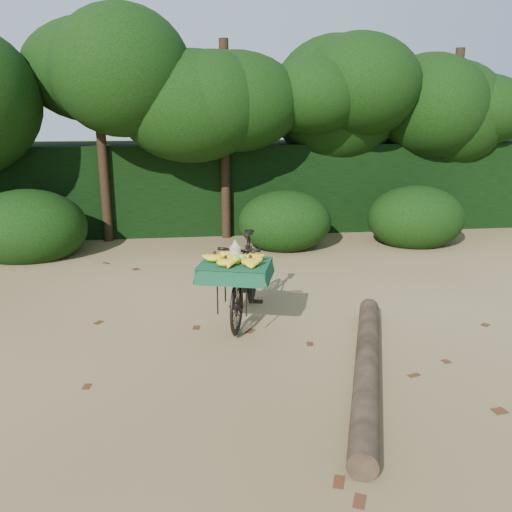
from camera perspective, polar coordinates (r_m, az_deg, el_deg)
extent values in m
plane|color=tan|center=(5.81, -4.16, -10.26)|extent=(80.00, 80.00, 0.00)
imported|color=black|center=(6.57, -1.18, -2.25)|extent=(0.95, 1.80, 1.04)
cube|color=black|center=(5.91, -2.22, -0.91)|extent=(0.49, 0.54, 0.03)
cube|color=#16552D|center=(5.90, -2.22, -0.75)|extent=(0.89, 0.81, 0.01)
ellipsoid|color=#97AC29|center=(5.88, -1.52, -0.27)|extent=(0.10, 0.08, 0.11)
ellipsoid|color=#97AC29|center=(5.94, -1.90, -0.10)|extent=(0.10, 0.08, 0.11)
ellipsoid|color=#97AC29|center=(5.93, -2.71, -0.12)|extent=(0.10, 0.08, 0.11)
ellipsoid|color=#97AC29|center=(5.87, -2.86, -0.31)|extent=(0.10, 0.08, 0.11)
ellipsoid|color=#97AC29|center=(5.83, -2.12, -0.41)|extent=(0.10, 0.08, 0.11)
cylinder|color=#EAE5C6|center=(5.89, -2.21, 0.24)|extent=(0.12, 0.12, 0.16)
cylinder|color=brown|center=(5.43, 11.59, -11.14)|extent=(1.28, 3.07, 0.23)
cube|color=black|center=(11.65, -6.04, 7.35)|extent=(26.00, 1.80, 1.80)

